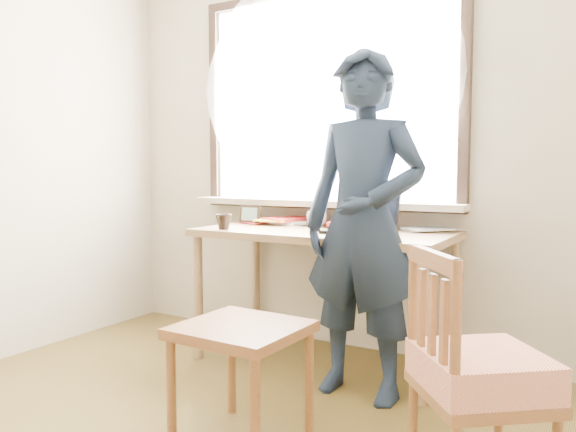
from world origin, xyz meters
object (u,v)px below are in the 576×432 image
Objects in this scene: desk at (324,244)px; person at (364,225)px; mug_dark at (224,222)px; side_chair at (477,374)px; laptop at (363,222)px; work_chair at (242,343)px; mug_white at (317,219)px.

desk is 0.54m from person.
side_chair is at bearing -25.69° from mug_dark.
work_chair is at bearing -96.53° from laptop.
desk is 15.28× the size of mug_dark.
desk is 1.68× the size of side_chair.
person reaches higher than laptop.
side_chair reaches higher than desk.
work_chair is 0.88m from person.
desk is at bearing 97.54° from work_chair.
side_chair is (0.83, -1.02, -0.39)m from laptop.
laptop is 0.45× the size of side_chair.
mug_white is at bearing 130.18° from desk.
desk is 2.92× the size of work_chair.
laptop is 1.12m from work_chair.
mug_dark is at bearing -134.74° from mug_white.
person reaches higher than desk.
desk is at bearing 136.18° from side_chair.
laptop is 0.23× the size of person.
mug_dark is at bearing -163.21° from laptop.
mug_dark reaches higher than side_chair.
person is at bearing 70.72° from work_chair.
mug_white is 0.14× the size of side_chair.
desk is 1.10m from work_chair.
mug_dark reaches higher than work_chair.
laptop reaches higher than work_chair.
work_chair is (0.26, -1.20, -0.42)m from mug_white.
laptop reaches higher than mug_dark.
work_chair is at bearing -179.49° from side_chair.
mug_white is 0.58m from mug_dark.
person is at bearing 134.84° from side_chair.
work_chair is 0.58× the size of side_chair.
person reaches higher than work_chair.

